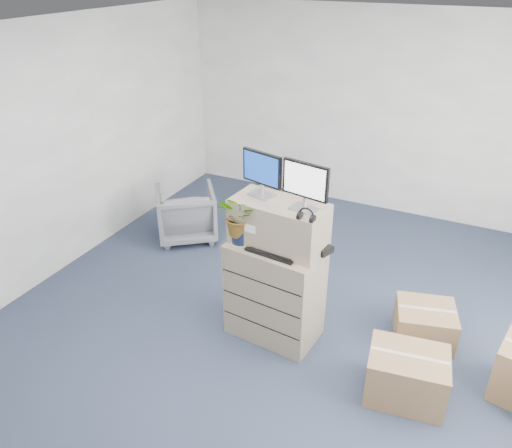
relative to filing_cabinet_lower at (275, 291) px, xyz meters
The scene contains 16 objects.
ground 0.59m from the filing_cabinet_lower, 44.99° to the right, with size 7.00×7.00×0.00m, color #283448.
wall_back 3.41m from the filing_cabinet_lower, 85.97° to the left, with size 6.00×0.02×2.80m, color beige.
filing_cabinet_lower is the anchor object (origin of this frame).
filing_cabinet_upper 0.71m from the filing_cabinet_lower, 84.38° to the left, with size 0.85×0.43×0.43m, color tan.
monitor_left 1.18m from the filing_cabinet_lower, 151.41° to the left, with size 0.41×0.21×0.41m.
monitor_right 1.19m from the filing_cabinet_lower, ahead, with size 0.43×0.20×0.43m.
headphones 1.03m from the filing_cabinet_lower, 24.78° to the right, with size 0.14×0.14×0.02m, color black.
keyboard 0.52m from the filing_cabinet_lower, 79.12° to the right, with size 0.47×0.20×0.02m, color black.
mouse 0.60m from the filing_cabinet_lower, 23.32° to the right, with size 0.09×0.05×0.03m, color silver.
water_bottle 0.61m from the filing_cabinet_lower, ahead, with size 0.06×0.06×0.22m, color #96999E.
phone_dock 0.54m from the filing_cabinet_lower, 137.26° to the left, with size 0.06×0.05×0.13m.
external_drive 0.66m from the filing_cabinet_lower, 14.98° to the left, with size 0.20×0.15×0.06m, color black.
tissue_box 0.68m from the filing_cabinet_lower, 14.46° to the left, with size 0.25×0.13×0.09m, color #4296E2.
potted_plant 0.79m from the filing_cabinet_lower, 164.99° to the right, with size 0.43×0.46×0.40m.
office_chair 2.23m from the filing_cabinet_lower, 145.54° to the left, with size 0.73×0.69×0.75m, color #56565A.
cardboard_boxes 2.07m from the filing_cabinet_lower, ahead, with size 1.98×1.41×0.81m.
Camera 1 is at (1.32, -3.34, 3.32)m, focal length 35.00 mm.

